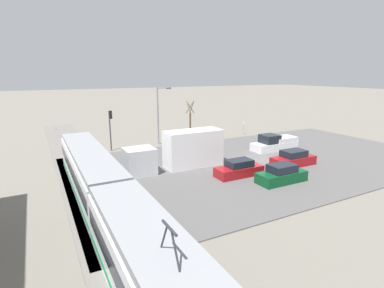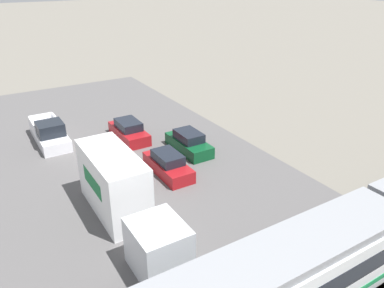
{
  "view_description": "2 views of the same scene",
  "coord_description": "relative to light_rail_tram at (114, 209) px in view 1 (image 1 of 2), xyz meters",
  "views": [
    {
      "loc": [
        -23.53,
        20.96,
        9.1
      ],
      "look_at": [
        -0.47,
        8.81,
        2.9
      ],
      "focal_mm": 28.0,
      "sensor_mm": 36.0,
      "label": 1
    },
    {
      "loc": [
        7.34,
        25.12,
        12.59
      ],
      "look_at": [
        -4.64,
        5.5,
        1.88
      ],
      "focal_mm": 35.0,
      "sensor_mm": 36.0,
      "label": 2
    }
  ],
  "objects": [
    {
      "name": "sedan_car_0",
      "position": [
        4.89,
        -12.31,
        -0.93
      ],
      "size": [
        1.72,
        4.42,
        1.49
      ],
      "color": "maroon",
      "rests_on": "ground"
    },
    {
      "name": "box_truck",
      "position": [
        9.48,
        -8.76,
        0.11
      ],
      "size": [
        2.32,
        9.71,
        3.57
      ],
      "color": "silver",
      "rests_on": "ground"
    },
    {
      "name": "sedan_car_2",
      "position": [
        1.92,
        -14.53,
        -0.9
      ],
      "size": [
        1.79,
        4.38,
        1.55
      ],
      "rotation": [
        0.0,
        0.0,
        3.14
      ],
      "color": "#0C4723",
      "rests_on": "ground"
    },
    {
      "name": "pickup_truck",
      "position": [
        10.56,
        -21.61,
        -0.82
      ],
      "size": [
        2.08,
        5.8,
        1.91
      ],
      "color": "silver",
      "rests_on": "ground"
    },
    {
      "name": "no_parking_sign",
      "position": [
        19.88,
        -24.19,
        -0.36
      ],
      "size": [
        0.32,
        0.08,
        2.04
      ],
      "color": "gray",
      "rests_on": "ground"
    },
    {
      "name": "rail_bed",
      "position": [
        7.76,
        -0.0,
        -1.57
      ],
      "size": [
        67.59,
        4.4,
        0.22
      ],
      "color": "slate",
      "rests_on": "ground"
    },
    {
      "name": "street_tree",
      "position": [
        20.77,
        -15.62,
        0.84
      ],
      "size": [
        1.27,
        1.05,
        5.41
      ],
      "color": "brown",
      "rests_on": "ground"
    },
    {
      "name": "road_surface",
      "position": [
        7.76,
        -17.61,
        -1.58
      ],
      "size": [
        21.35,
        39.04,
        0.08
      ],
      "color": "#565454",
      "rests_on": "ground"
    },
    {
      "name": "ground_plane",
      "position": [
        7.76,
        -17.61,
        -1.62
      ],
      "size": [
        320.0,
        320.0,
        0.0
      ],
      "primitive_type": "plane",
      "color": "slate"
    },
    {
      "name": "light_rail_tram",
      "position": [
        0.0,
        0.0,
        0.0
      ],
      "size": [
        31.16,
        2.78,
        4.31
      ],
      "color": "white",
      "rests_on": "ground"
    },
    {
      "name": "street_lamp_near_crossing",
      "position": [
        19.97,
        -10.76,
        2.68
      ],
      "size": [
        0.36,
        1.95,
        7.38
      ],
      "color": "gray",
      "rests_on": "ground"
    },
    {
      "name": "sedan_car_1",
      "position": [
        4.91,
        -19.0,
        -0.9
      ],
      "size": [
        1.85,
        4.61,
        1.55
      ],
      "rotation": [
        0.0,
        0.0,
        3.14
      ],
      "color": "maroon",
      "rests_on": "ground"
    },
    {
      "name": "traffic_light_pole",
      "position": [
        19.51,
        -4.36,
        1.52
      ],
      "size": [
        0.28,
        0.47,
        4.81
      ],
      "color": "#47474C",
      "rests_on": "ground"
    }
  ]
}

